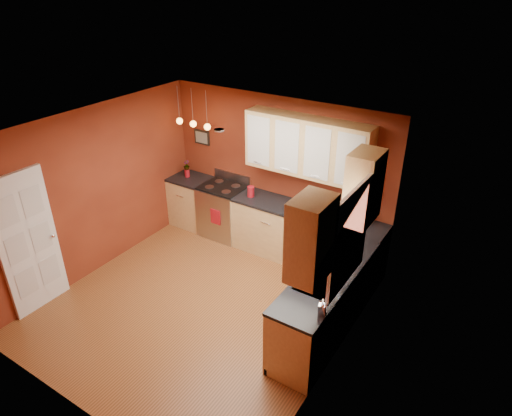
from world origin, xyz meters
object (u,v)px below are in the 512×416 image
Objects in this scene: gas_range at (224,210)px; soap_pump at (322,307)px; red_canister at (251,192)px; coffee_maker at (358,214)px; sink at (323,283)px.

soap_pump reaches higher than gas_range.
red_canister is (0.61, -0.04, 0.55)m from gas_range.
red_canister is at bearing 138.28° from soap_pump.
red_canister is 0.62× the size of coffee_maker.
coffee_maker is (1.82, 0.14, 0.04)m from red_canister.
sink is 2.49m from red_canister.
red_canister is 3.02m from soap_pump.
gas_range is at bearing 176.34° from red_canister.
coffee_maker is (-0.19, 1.60, 0.16)m from sink.
red_canister reaches higher than gas_range.
soap_pump is at bearing -84.09° from coffee_maker.
coffee_maker is 1.47× the size of soap_pump.
sink is at bearing -88.87° from coffee_maker.
red_canister is (-2.01, 1.46, 0.12)m from sink.
sink reaches higher than soap_pump.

